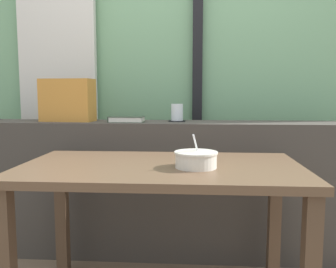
{
  "coord_description": "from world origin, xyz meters",
  "views": [
    {
      "loc": [
        0.16,
        -1.65,
        1.0
      ],
      "look_at": [
        0.01,
        0.46,
        0.76
      ],
      "focal_mm": 38.93,
      "sensor_mm": 36.0,
      "label": 1
    }
  ],
  "objects": [
    {
      "name": "window_divider_post",
      "position": [
        0.18,
        1.0,
        1.3
      ],
      "size": [
        0.07,
        0.05,
        2.6
      ],
      "primitive_type": "cube",
      "color": "black",
      "rests_on": "ground"
    },
    {
      "name": "throw_pillow",
      "position": [
        -0.62,
        0.55,
        0.96
      ],
      "size": [
        0.33,
        0.17,
        0.26
      ],
      "primitive_type": "cube",
      "rotation": [
        0.0,
        0.0,
        -0.1
      ],
      "color": "#D18938",
      "rests_on": "dark_console_ledge"
    },
    {
      "name": "dark_console_ledge",
      "position": [
        0.0,
        0.55,
        0.41
      ],
      "size": [
        2.8,
        0.31,
        0.83
      ],
      "primitive_type": "cube",
      "color": "#423D38",
      "rests_on": "ground"
    },
    {
      "name": "breakfast_table",
      "position": [
        0.01,
        -0.06,
        0.59
      ],
      "size": [
        1.24,
        0.7,
        0.69
      ],
      "color": "brown",
      "rests_on": "ground"
    },
    {
      "name": "closed_book",
      "position": [
        -0.25,
        0.52,
        0.85
      ],
      "size": [
        0.21,
        0.14,
        0.03
      ],
      "color": "#334233",
      "rests_on": "dark_console_ledge"
    },
    {
      "name": "curtain_left_panel",
      "position": [
        -0.83,
        0.97,
        1.25
      ],
      "size": [
        0.56,
        0.06,
        2.5
      ],
      "primitive_type": "cube",
      "color": "silver",
      "rests_on": "ground"
    },
    {
      "name": "coaster_square",
      "position": [
        0.06,
        0.58,
        0.83
      ],
      "size": [
        0.1,
        0.1,
        0.0
      ],
      "primitive_type": "cube",
      "color": "black",
      "rests_on": "dark_console_ledge"
    },
    {
      "name": "juice_glass",
      "position": [
        0.06,
        0.58,
        0.88
      ],
      "size": [
        0.07,
        0.07,
        0.1
      ],
      "color": "white",
      "rests_on": "coaster_square"
    },
    {
      "name": "soup_bowl",
      "position": [
        0.17,
        -0.12,
        0.72
      ],
      "size": [
        0.19,
        0.19,
        0.15
      ],
      "color": "silver",
      "rests_on": "breakfast_table"
    },
    {
      "name": "outdoor_backdrop",
      "position": [
        0.0,
        1.07,
        1.4
      ],
      "size": [
        4.8,
        0.08,
        2.8
      ],
      "primitive_type": "cube",
      "color": "#7AAD7F",
      "rests_on": "ground"
    }
  ]
}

